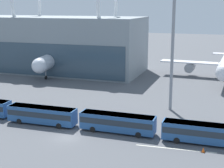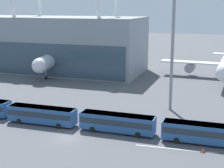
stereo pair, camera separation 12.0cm
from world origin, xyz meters
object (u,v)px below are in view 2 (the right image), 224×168
shuttle_bus_4 (204,132)px  traffic_cone_0 (203,150)px  airliner_at_gate_near (58,57)px  shuttle_bus_2 (42,114)px  floodlight_mast (173,29)px  shuttle_bus_3 (117,122)px

shuttle_bus_4 → traffic_cone_0: (0.21, -3.35, -1.51)m
airliner_at_gate_near → shuttle_bus_2: bearing=14.9°
shuttle_bus_2 → floodlight_mast: 30.01m
floodlight_mast → traffic_cone_0: (8.13, -19.59, -16.11)m
shuttle_bus_3 → traffic_cone_0: bearing=-14.3°
traffic_cone_0 → shuttle_bus_2: bearing=173.5°
floodlight_mast → shuttle_bus_3: bearing=-111.6°
airliner_at_gate_near → shuttle_bus_3: 56.92m
shuttle_bus_3 → floodlight_mast: 22.52m
shuttle_bus_3 → floodlight_mast: size_ratio=0.46×
shuttle_bus_3 → traffic_cone_0: 14.97m
airliner_at_gate_near → traffic_cone_0: (49.20, -48.62, -4.49)m
shuttle_bus_2 → shuttle_bus_4: same height
shuttle_bus_3 → shuttle_bus_4: bearing=-1.3°
airliner_at_gate_near → traffic_cone_0: 69.31m
airliner_at_gate_near → shuttle_bus_4: bearing=37.8°
traffic_cone_0 → shuttle_bus_4: bearing=93.6°
shuttle_bus_2 → shuttle_bus_4: (28.45, 0.08, 0.00)m
shuttle_bus_2 → floodlight_mast: floodlight_mast is taller
shuttle_bus_3 → floodlight_mast: (6.30, 15.94, 14.60)m
airliner_at_gate_near → floodlight_mast: floodlight_mast is taller
shuttle_bus_4 → floodlight_mast: 23.23m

